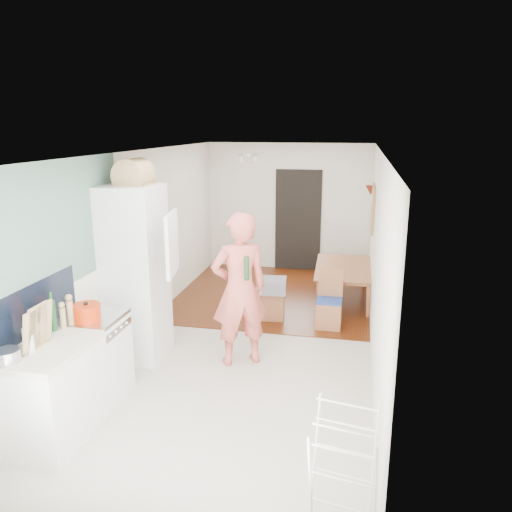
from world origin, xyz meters
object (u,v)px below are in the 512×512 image
(stool, at_px, (273,305))
(drying_rack, at_px, (344,470))
(person, at_px, (239,276))
(dining_chair, at_px, (329,300))
(dining_table, at_px, (345,286))

(stool, bearing_deg, drying_rack, -73.09)
(person, relative_size, stool, 5.17)
(person, relative_size, dining_chair, 2.63)
(dining_chair, relative_size, drying_rack, 0.94)
(stool, bearing_deg, dining_table, 45.58)
(dining_chair, distance_m, stool, 0.88)
(dining_chair, xyz_separation_m, drying_rack, (0.33, -3.66, 0.03))
(dining_chair, height_order, drying_rack, drying_rack)
(stool, bearing_deg, person, -96.07)
(dining_table, bearing_deg, drying_rack, 179.56)
(person, height_order, dining_table, person)
(person, relative_size, drying_rack, 2.47)
(dining_table, distance_m, drying_rack, 4.88)
(dining_chair, bearing_deg, person, -126.49)
(person, height_order, drying_rack, person)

